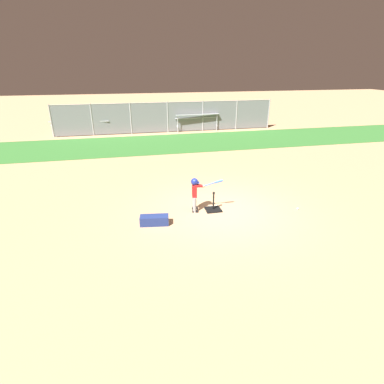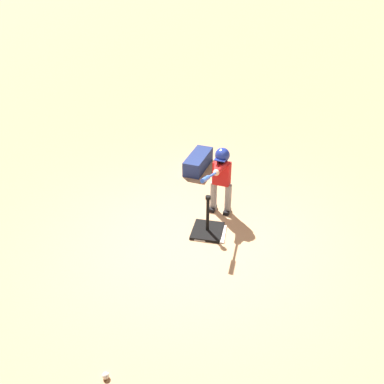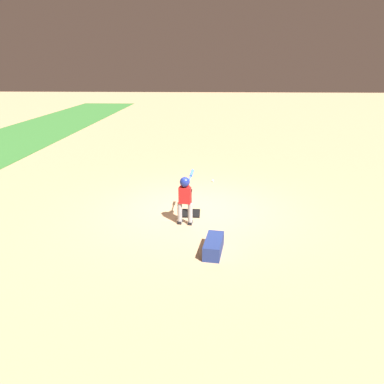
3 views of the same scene
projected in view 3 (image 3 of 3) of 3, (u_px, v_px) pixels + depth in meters
ground_plane at (196, 209)px, 9.47m from camera, size 90.00×90.00×0.00m
home_plate at (188, 213)px, 9.21m from camera, size 0.47×0.47×0.02m
batting_tee at (191, 211)px, 9.16m from camera, size 0.50×0.45×0.64m
batter_child at (185, 194)px, 8.42m from camera, size 1.01×0.36×1.12m
baseball at (213, 181)px, 11.72m from camera, size 0.07×0.07×0.07m
equipment_bag at (214, 246)px, 7.25m from camera, size 0.88×0.43×0.28m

